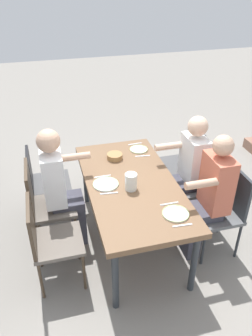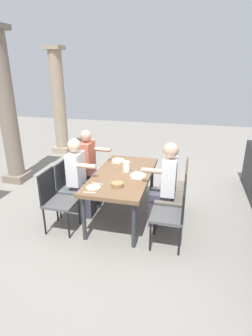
% 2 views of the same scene
% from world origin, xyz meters
% --- Properties ---
extents(ground_plane, '(16.00, 16.00, 0.00)m').
position_xyz_m(ground_plane, '(0.00, 0.00, 0.00)').
color(ground_plane, gray).
extents(dining_table, '(1.74, 0.87, 0.74)m').
position_xyz_m(dining_table, '(0.00, 0.00, 0.68)').
color(dining_table, brown).
rests_on(dining_table, ground).
extents(chair_west_north, '(0.44, 0.44, 0.93)m').
position_xyz_m(chair_west_north, '(-0.63, 0.86, 0.53)').
color(chair_west_north, '#4F4F50').
rests_on(chair_west_north, ground).
extents(chair_west_south, '(0.44, 0.44, 0.87)m').
position_xyz_m(chair_west_south, '(-0.63, -0.85, 0.51)').
color(chair_west_south, '#4F4F50').
rests_on(chair_west_south, ground).
extents(chair_mid_north, '(0.44, 0.44, 0.91)m').
position_xyz_m(chair_mid_north, '(-0.15, 0.86, 0.53)').
color(chair_mid_north, '#5B5E61').
rests_on(chair_mid_north, ground).
extents(chair_mid_south, '(0.44, 0.44, 0.97)m').
position_xyz_m(chair_mid_south, '(-0.15, -0.86, 0.56)').
color(chair_mid_south, '#6A6158').
rests_on(chair_mid_south, ground).
extents(chair_east_north, '(0.44, 0.44, 0.92)m').
position_xyz_m(chair_east_north, '(0.34, 0.86, 0.53)').
color(chair_east_north, '#5B5E61').
rests_on(chair_east_north, ground).
extents(chair_east_south, '(0.44, 0.44, 0.90)m').
position_xyz_m(chair_east_south, '(0.34, -0.86, 0.53)').
color(chair_east_south, '#6A6158').
rests_on(chair_east_south, ground).
extents(diner_woman_green, '(0.35, 0.50, 1.34)m').
position_xyz_m(diner_woman_green, '(-0.15, -0.68, 0.72)').
color(diner_woman_green, '#3F3F4C').
rests_on(diner_woman_green, ground).
extents(diner_man_white, '(0.35, 0.49, 1.33)m').
position_xyz_m(diner_man_white, '(0.35, 0.67, 0.70)').
color(diner_man_white, '#3F3F4C').
rests_on(diner_man_white, ground).
extents(diner_guest_third, '(0.34, 0.49, 1.30)m').
position_xyz_m(diner_guest_third, '(-0.15, 0.67, 0.70)').
color(diner_guest_third, '#3F3F4C').
rests_on(diner_guest_third, ground).
extents(stone_column_centre, '(0.45, 0.45, 3.05)m').
position_xyz_m(stone_column_centre, '(0.86, 2.61, 1.50)').
color(stone_column_centre, gray).
rests_on(stone_column_centre, ground).
extents(stone_column_far, '(0.46, 0.46, 2.85)m').
position_xyz_m(stone_column_far, '(3.03, 2.61, 1.40)').
color(stone_column_far, tan).
rests_on(stone_column_far, ground).
extents(plate_0, '(0.21, 0.21, 0.02)m').
position_xyz_m(plate_0, '(-0.62, 0.26, 0.75)').
color(plate_0, silver).
rests_on(plate_0, dining_table).
extents(fork_0, '(0.03, 0.17, 0.01)m').
position_xyz_m(fork_0, '(-0.77, 0.26, 0.75)').
color(fork_0, silver).
rests_on(fork_0, dining_table).
extents(spoon_0, '(0.04, 0.17, 0.01)m').
position_xyz_m(spoon_0, '(-0.47, 0.26, 0.75)').
color(spoon_0, silver).
rests_on(spoon_0, dining_table).
extents(plate_1, '(0.25, 0.25, 0.02)m').
position_xyz_m(plate_1, '(-0.03, -0.25, 0.75)').
color(plate_1, white).
rests_on(plate_1, dining_table).
extents(fork_1, '(0.02, 0.17, 0.01)m').
position_xyz_m(fork_1, '(-0.18, -0.25, 0.75)').
color(fork_1, silver).
rests_on(fork_1, dining_table).
extents(spoon_1, '(0.03, 0.17, 0.01)m').
position_xyz_m(spoon_1, '(0.12, -0.25, 0.75)').
color(spoon_1, silver).
rests_on(spoon_1, dining_table).
extents(plate_2, '(0.24, 0.24, 0.02)m').
position_xyz_m(plate_2, '(0.57, 0.24, 0.75)').
color(plate_2, silver).
rests_on(plate_2, dining_table).
extents(fork_2, '(0.02, 0.17, 0.01)m').
position_xyz_m(fork_2, '(0.42, 0.24, 0.75)').
color(fork_2, silver).
rests_on(fork_2, dining_table).
extents(spoon_2, '(0.03, 0.17, 0.01)m').
position_xyz_m(spoon_2, '(0.72, 0.24, 0.75)').
color(spoon_2, silver).
rests_on(spoon_2, dining_table).
extents(water_pitcher, '(0.12, 0.12, 0.17)m').
position_xyz_m(water_pitcher, '(0.10, -0.03, 0.82)').
color(water_pitcher, white).
rests_on(water_pitcher, dining_table).
extents(bread_basket, '(0.17, 0.17, 0.06)m').
position_xyz_m(bread_basket, '(-0.49, -0.05, 0.77)').
color(bread_basket, '#9E7547').
rests_on(bread_basket, dining_table).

